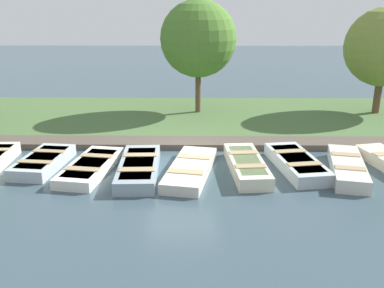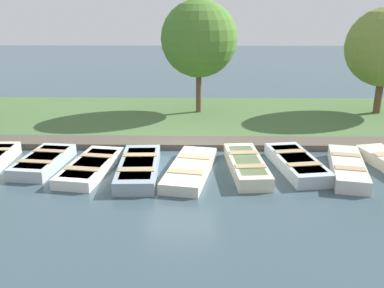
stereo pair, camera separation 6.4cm
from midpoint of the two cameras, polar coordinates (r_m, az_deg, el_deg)
The scene contains 11 objects.
ground_plane at distance 14.73m, azimuth -1.22°, elevation -1.95°, with size 80.00×80.00×0.00m, color #384C56.
shore_bank at distance 19.46m, azimuth -0.68°, elevation 3.43°, with size 8.00×24.00×0.18m.
dock_walkway at distance 16.02m, azimuth -1.03°, elevation 0.15°, with size 1.13×18.94×0.21m.
rowboat_2 at distance 14.73m, azimuth -19.08°, elevation -2.19°, with size 2.76×1.46×0.40m.
rowboat_3 at distance 13.92m, azimuth -13.23°, elevation -2.95°, with size 3.27×1.64×0.35m.
rowboat_4 at distance 13.46m, azimuth -6.98°, elevation -3.15°, with size 3.40×1.30×0.42m.
rowboat_5 at distance 13.37m, azimuth -0.09°, elevation -3.33°, with size 3.58×1.76×0.35m.
rowboat_6 at distance 13.65m, azimuth 7.40°, elevation -2.81°, with size 3.30×1.26×0.44m.
rowboat_7 at distance 14.13m, azimuth 13.89°, elevation -2.51°, with size 3.30×1.64×0.42m.
rowboat_8 at distance 14.23m, azimuth 20.13°, elevation -2.94°, with size 3.39×1.62×0.44m.
park_tree_left at distance 19.76m, azimuth 1.03°, elevation 13.83°, with size 3.45×3.45×5.28m.
Camera 2 is at (13.79, 0.57, 5.13)m, focal length 40.00 mm.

